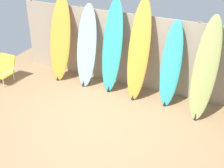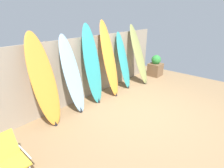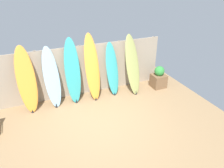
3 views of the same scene
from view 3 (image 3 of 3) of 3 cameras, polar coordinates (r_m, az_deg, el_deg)
ground at (r=6.53m, az=-2.68°, el=-10.42°), size 7.68×7.68×0.00m
fence_back at (r=7.73m, az=-8.00°, el=3.49°), size 6.08×0.11×1.80m
surfboard_orange_0 at (r=7.16m, az=-21.47°, el=0.94°), size 0.60×0.63×2.09m
surfboard_skyblue_1 at (r=7.21m, az=-15.45°, el=1.49°), size 0.55×0.61×1.96m
surfboard_teal_2 at (r=7.25m, az=-10.26°, el=3.19°), size 0.53×0.52×2.18m
surfboard_orange_3 at (r=7.36m, az=-5.19°, el=4.22°), size 0.49×0.65×2.24m
surfboard_teal_4 at (r=7.70m, az=0.05°, el=3.83°), size 0.46×0.57×1.86m
surfboard_olive_5 at (r=7.85m, az=5.37°, el=4.99°), size 0.50×0.87×2.06m
planter_box at (r=8.51m, az=12.09°, el=1.55°), size 0.51×0.49×0.85m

